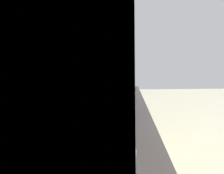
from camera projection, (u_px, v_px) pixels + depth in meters
name	position (u px, v px, depth m)	size (l,w,h in m)	color
wall_back	(57.00, 70.00, 1.54)	(4.32, 0.12, 2.62)	beige
oven_range	(107.00, 97.00, 3.37)	(0.62, 0.62, 1.10)	#B7BABF
microwave	(107.00, 94.00, 1.77)	(0.50, 0.33, 0.28)	white
bowl	(113.00, 79.00, 2.60)	(0.18, 0.18, 0.05)	#D84C47
kettle	(122.00, 163.00, 1.05)	(0.18, 0.14, 0.17)	#B7BABF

